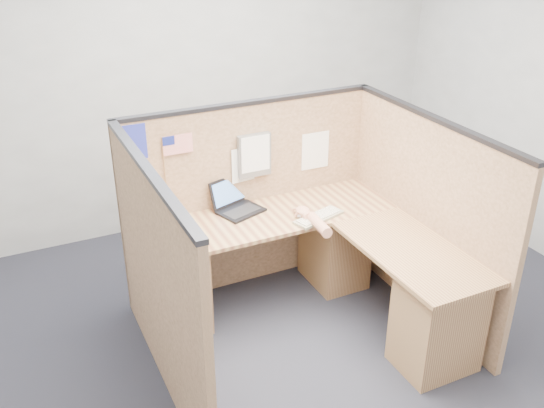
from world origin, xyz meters
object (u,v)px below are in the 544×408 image
l_desk (313,274)px  keyboard (319,217)px  mouse (302,214)px  laptop (238,202)px

l_desk → keyboard: (0.14, 0.19, 0.35)m
l_desk → mouse: size_ratio=16.33×
keyboard → mouse: mouse is taller
l_desk → mouse: (0.04, 0.27, 0.36)m
laptop → keyboard: size_ratio=0.93×
mouse → l_desk: bearing=-99.3°
l_desk → laptop: bearing=119.7°
laptop → keyboard: (0.48, -0.41, -0.04)m
laptop → l_desk: bearing=-79.2°
keyboard → mouse: bearing=125.4°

